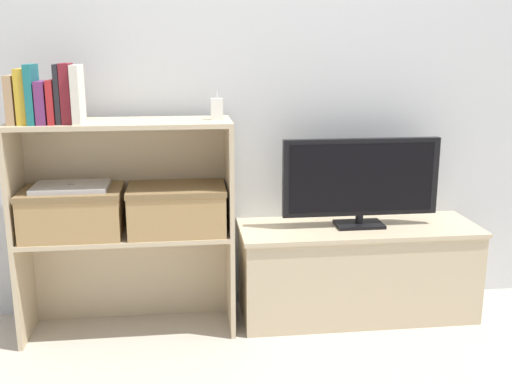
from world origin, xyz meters
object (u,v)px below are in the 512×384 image
object	(u,v)px
tv	(361,180)
book_maroon	(67,94)
book_crimson	(53,102)
book_tan	(12,100)
book_teal	(32,94)
tv_stand	(357,270)
book_ivory	(78,94)
laptop	(71,187)
book_plum	(43,102)
book_charcoal	(59,94)
storage_basket_left	(73,210)
storage_basket_right	(177,207)
book_mustard	(23,97)
baby_monitor	(217,109)

from	to	relation	value
tv	book_maroon	world-z (taller)	book_maroon
book_crimson	book_tan	bearing A→B (deg)	180.00
book_teal	book_crimson	xyz separation A→B (m)	(0.08, 0.00, -0.03)
tv_stand	book_teal	xyz separation A→B (m)	(-1.40, -0.08, 0.85)
book_ivory	laptop	xyz separation A→B (m)	(-0.06, 0.04, -0.39)
book_plum	book_charcoal	bearing A→B (deg)	0.00
book_charcoal	storage_basket_left	bearing A→B (deg)	72.35
tv_stand	book_plum	world-z (taller)	book_plum
book_plum	storage_basket_left	size ratio (longest dim) A/B	0.41
book_plum	storage_basket_right	xyz separation A→B (m)	(0.52, 0.04, -0.46)
book_charcoal	tv	bearing A→B (deg)	3.63
book_tan	storage_basket_left	size ratio (longest dim) A/B	0.46
book_plum	book_maroon	size ratio (longest dim) A/B	0.71
book_plum	book_maroon	xyz separation A→B (m)	(0.10, 0.00, 0.03)
tv	book_teal	distance (m)	1.46
book_ivory	storage_basket_right	world-z (taller)	book_ivory
tv	book_crimson	xyz separation A→B (m)	(-1.33, -0.08, 0.38)
book_teal	book_maroon	size ratio (longest dim) A/B	0.99
book_mustard	storage_basket_right	distance (m)	0.77
tv	storage_basket_left	world-z (taller)	tv
book_tan	book_maroon	size ratio (longest dim) A/B	0.81
tv_stand	book_ivory	distance (m)	1.49
book_mustard	book_maroon	bearing A→B (deg)	0.00
book_plum	laptop	world-z (taller)	book_plum
storage_basket_right	book_plum	bearing A→B (deg)	-175.89
book_teal	laptop	distance (m)	0.41
book_maroon	storage_basket_left	xyz separation A→B (m)	(-0.02, 0.04, -0.50)
book_tan	storage_basket_left	distance (m)	0.52
book_plum	storage_basket_right	distance (m)	0.70
book_maroon	baby_monitor	distance (m)	0.61
book_mustard	book_crimson	size ratio (longest dim) A/B	1.26
book_tan	book_mustard	distance (m)	0.05
storage_basket_left	baby_monitor	bearing A→B (deg)	1.37
tv	baby_monitor	size ratio (longest dim) A/B	6.02
tv	book_crimson	size ratio (longest dim) A/B	4.15
laptop	book_tan	bearing A→B (deg)	-169.14
book_mustard	baby_monitor	distance (m)	0.78
tv	storage_basket_left	xyz separation A→B (m)	(-1.29, -0.04, -0.09)
book_mustard	storage_basket_right	xyz separation A→B (m)	(0.60, 0.04, -0.49)
tv	book_teal	xyz separation A→B (m)	(-1.40, -0.08, 0.41)
book_ivory	baby_monitor	bearing A→B (deg)	5.31
book_teal	tv	bearing A→B (deg)	3.36
book_crimson	book_charcoal	xyz separation A→B (m)	(0.03, 0.00, 0.03)
book_teal	book_plum	bearing A→B (deg)	0.00
tv	book_charcoal	distance (m)	1.36
tv	storage_basket_left	size ratio (longest dim) A/B	1.72
tv	book_plum	world-z (taller)	book_plum
book_maroon	book_ivory	size ratio (longest dim) A/B	1.03
book_crimson	book_ivory	xyz separation A→B (m)	(0.10, 0.00, 0.03)
tv_stand	book_teal	world-z (taller)	book_teal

